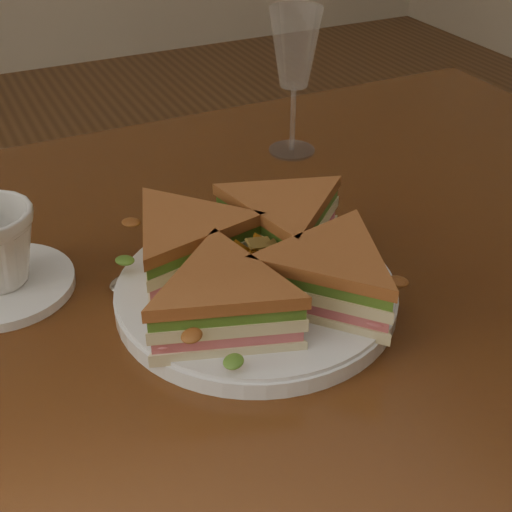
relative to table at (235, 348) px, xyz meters
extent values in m
cube|color=#3B1D0D|center=(0.00, 0.00, 0.08)|extent=(1.20, 0.80, 0.04)
cylinder|color=#351D10|center=(0.54, 0.34, -0.30)|extent=(0.06, 0.06, 0.71)
cylinder|color=white|center=(0.00, -0.05, 0.11)|extent=(0.26, 0.26, 0.02)
cube|color=silver|center=(0.00, 0.03, 0.10)|extent=(0.13, 0.03, 0.00)
ellipsoid|color=silver|center=(-0.10, 0.02, 0.10)|extent=(0.05, 0.03, 0.01)
cube|color=silver|center=(0.06, 0.08, 0.10)|extent=(0.20, 0.05, 0.00)
cube|color=silver|center=(-0.03, 0.06, 0.10)|extent=(0.05, 0.02, 0.00)
cylinder|color=white|center=(0.19, 0.22, 0.10)|extent=(0.06, 0.06, 0.00)
cylinder|color=white|center=(0.19, 0.22, 0.15)|extent=(0.01, 0.01, 0.09)
cone|color=white|center=(0.19, 0.22, 0.24)|extent=(0.07, 0.07, 0.10)
cylinder|color=white|center=(-0.21, 0.07, 0.10)|extent=(0.14, 0.14, 0.01)
camera|label=1|loc=(-0.23, -0.54, 0.50)|focal=50.00mm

